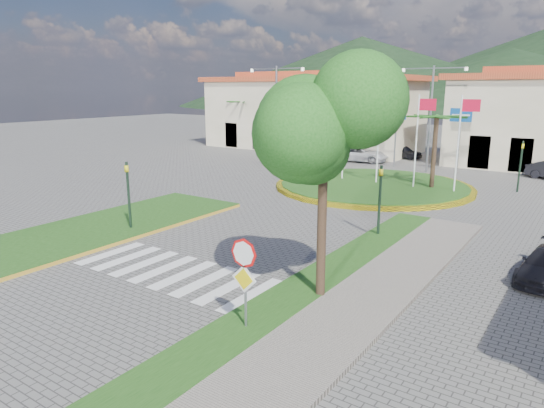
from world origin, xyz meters
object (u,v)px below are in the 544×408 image
Objects in this scene: deciduous_tree at (324,131)px; white_van at (360,154)px; stop_sign at (244,270)px; car_dark_a at (402,152)px; roundabout_island at (373,185)px.

deciduous_tree is 1.43× the size of white_van.
stop_sign is 35.36m from car_dark_a.
stop_sign reaches higher than car_dark_a.
deciduous_tree reaches higher than white_van.
stop_sign is 4.59m from deciduous_tree.
roundabout_island is 11.59m from white_van.
roundabout_island is 2.67× the size of white_van.
deciduous_tree is at bearing 78.82° from stop_sign.
roundabout_island is 4.79× the size of stop_sign.
roundabout_island is 3.47× the size of car_dark_a.
stop_sign is at bearing -101.18° from deciduous_tree.
stop_sign is at bearing -170.67° from white_van.
white_van reaches higher than car_dark_a.
stop_sign is 31.98m from white_van.
car_dark_a is at bearing 103.34° from stop_sign.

